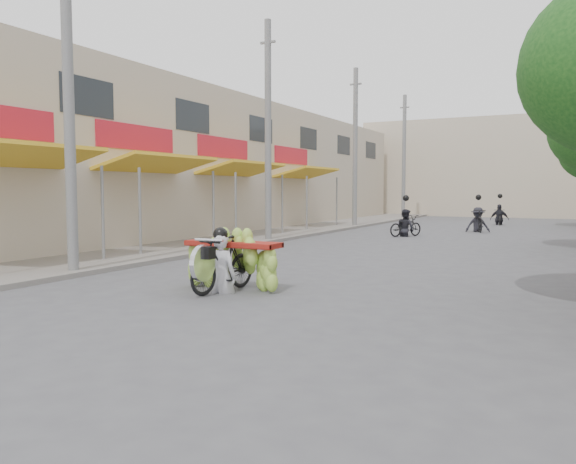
{
  "coord_description": "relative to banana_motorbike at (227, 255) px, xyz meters",
  "views": [
    {
      "loc": [
        4.65,
        -5.94,
        1.93
      ],
      "look_at": [
        -0.36,
        3.79,
        1.1
      ],
      "focal_mm": 35.0,
      "sensor_mm": 36.0,
      "label": 1
    }
  ],
  "objects": [
    {
      "name": "ground",
      "position": [
        1.24,
        -2.95,
        -0.69
      ],
      "size": [
        120.0,
        120.0,
        0.0
      ],
      "primitive_type": "plane",
      "color": "#535358",
      "rests_on": "ground"
    },
    {
      "name": "sidewalk_left",
      "position": [
        -5.76,
        12.05,
        -0.63
      ],
      "size": [
        4.0,
        60.0,
        0.12
      ],
      "primitive_type": "cube",
      "color": "gray",
      "rests_on": "ground"
    },
    {
      "name": "shophouse_row_left",
      "position": [
        -10.75,
        11.03,
        2.31
      ],
      "size": [
        9.77,
        40.0,
        6.0
      ],
      "color": "#BFB097",
      "rests_on": "ground"
    },
    {
      "name": "far_building",
      "position": [
        1.24,
        35.05,
        2.81
      ],
      "size": [
        20.0,
        6.0,
        7.0
      ],
      "primitive_type": "cube",
      "color": "#BFB097",
      "rests_on": "ground"
    },
    {
      "name": "utility_pole_near",
      "position": [
        -4.16,
        0.05,
        3.34
      ],
      "size": [
        0.6,
        0.24,
        8.0
      ],
      "color": "slate",
      "rests_on": "ground"
    },
    {
      "name": "utility_pole_mid",
      "position": [
        -4.16,
        9.05,
        3.34
      ],
      "size": [
        0.6,
        0.24,
        8.0
      ],
      "color": "slate",
      "rests_on": "ground"
    },
    {
      "name": "utility_pole_far",
      "position": [
        -4.16,
        18.05,
        3.34
      ],
      "size": [
        0.6,
        0.24,
        8.0
      ],
      "color": "slate",
      "rests_on": "ground"
    },
    {
      "name": "utility_pole_back",
      "position": [
        -4.16,
        27.05,
        3.34
      ],
      "size": [
        0.6,
        0.24,
        8.0
      ],
      "color": "slate",
      "rests_on": "ground"
    },
    {
      "name": "banana_motorbike",
      "position": [
        0.0,
        0.0,
        0.0
      ],
      "size": [
        2.2,
        1.9,
        2.05
      ],
      "color": "black",
      "rests_on": "ground"
    },
    {
      "name": "bg_motorbike_a",
      "position": [
        -0.35,
        13.82,
        0.06
      ],
      "size": [
        1.31,
        1.63,
        1.95
      ],
      "color": "black",
      "rests_on": "ground"
    },
    {
      "name": "bg_motorbike_b",
      "position": [
        1.92,
        17.7,
        0.14
      ],
      "size": [
        1.18,
        1.9,
        1.95
      ],
      "color": "black",
      "rests_on": "ground"
    },
    {
      "name": "bg_motorbike_c",
      "position": [
        2.16,
        23.66,
        0.14
      ],
      "size": [
        1.04,
        1.52,
        1.95
      ],
      "color": "black",
      "rests_on": "ground"
    }
  ]
}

